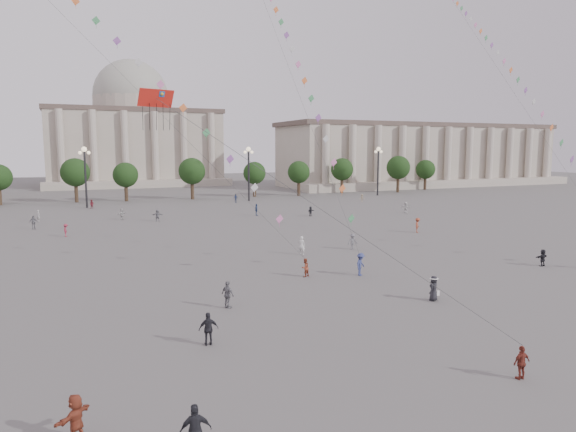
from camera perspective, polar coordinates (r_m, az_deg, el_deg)
name	(u,v)px	position (r m, az deg, el deg)	size (l,w,h in m)	color
ground	(383,316)	(33.28, 10.56, -10.82)	(360.00, 360.00, 0.00)	#53504E
hall_east	(421,155)	(151.71, 14.61, 6.57)	(84.00, 26.22, 17.20)	#A59D8B
hall_central	(133,135)	(156.45, -16.85, 8.64)	(48.30, 34.30, 35.50)	#A59D8B
tree_row	(165,173)	(105.79, -13.54, 4.64)	(137.12, 5.12, 8.00)	#372A1B
lamp_post_mid_west	(85,166)	(96.26, -21.63, 5.21)	(2.00, 0.90, 10.65)	#262628
lamp_post_mid_east	(249,164)	(101.63, -4.40, 5.82)	(2.00, 0.90, 10.65)	#262628
lamp_post_far_east	(378,162)	(114.85, 9.99, 5.92)	(2.00, 0.90, 10.65)	#262628
person_crowd_0	(236,198)	(99.10, -5.84, 1.97)	(0.97, 0.40, 1.65)	navy
person_crowd_3	(543,258)	(50.98, 26.44, -4.17)	(1.40, 0.45, 1.51)	black
person_crowd_4	(122,214)	(78.80, -17.98, 0.20)	(1.54, 0.49, 1.66)	#B6B5B1
person_crowd_6	(353,242)	(53.44, 7.19, -2.84)	(1.07, 0.61, 1.65)	slate
person_crowd_7	(406,208)	(84.75, 12.94, 0.92)	(1.66, 0.53, 1.79)	silver
person_crowd_8	(418,225)	(65.56, 14.20, -0.99)	(1.20, 0.69, 1.85)	#A1452B
person_crowd_9	(311,211)	(79.00, 2.53, 0.53)	(1.39, 0.44, 1.50)	#222327
person_crowd_10	(38,216)	(81.56, -25.98, 0.03)	(0.59, 0.39, 1.62)	#AFAFAB
person_crowd_12	(157,215)	(75.79, -14.30, 0.07)	(1.56, 0.50, 1.69)	slate
person_crowd_13	(302,245)	(50.48, 1.54, -3.28)	(0.67, 0.44, 1.85)	silver
person_crowd_16	(33,222)	(74.00, -26.44, -0.65)	(1.02, 0.42, 1.73)	slate
person_crowd_17	(66,230)	(66.09, -23.45, -1.46)	(0.99, 0.57, 1.53)	#9C2A3F
person_crowd_18	(92,204)	(94.73, -20.96, 1.23)	(0.76, 0.59, 1.57)	maroon
person_crowd_19	(256,210)	(79.76, -3.53, 0.70)	(1.05, 0.44, 1.79)	#354B79
person_crowd_21	(362,198)	(100.73, 8.23, 1.99)	(0.99, 0.57, 1.53)	gray
tourist_0	(522,363)	(26.35, 24.52, -14.60)	(0.92, 0.38, 1.57)	maroon
tourist_1	(209,329)	(28.18, -8.82, -12.29)	(1.05, 0.44, 1.79)	#222227
tourist_2	(76,418)	(21.02, -22.52, -20.03)	(1.64, 0.52, 1.76)	#963F28
tourist_3	(228,295)	(34.14, -6.72, -8.67)	(1.06, 0.44, 1.81)	slate
tourist_4	(196,430)	(19.08, -10.24, -22.40)	(1.09, 0.45, 1.86)	#232328
kite_flyer_0	(305,268)	(41.97, 1.90, -5.75)	(0.74, 0.57, 1.51)	brown
kite_flyer_1	(361,264)	(42.70, 8.08, -5.33)	(1.22, 0.70, 1.89)	navy
hat_person	(434,288)	(36.88, 15.89, -7.69)	(1.01, 0.89, 1.73)	black
dragon_kite	(160,112)	(32.12, -14.02, 11.15)	(7.84, 8.41, 23.73)	red
kite_train_mid	(269,0)	(66.98, -2.12, 22.85)	(3.74, 46.19, 67.72)	#3F3F3F
kite_train_east	(501,62)	(74.60, 22.59, 15.54)	(19.32, 45.32, 62.27)	#3F3F3F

